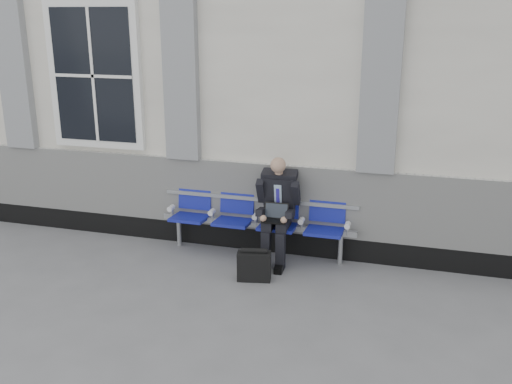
% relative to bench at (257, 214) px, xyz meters
% --- Properties ---
extents(ground, '(70.00, 70.00, 0.00)m').
position_rel_bench_xyz_m(ground, '(-2.64, -1.32, -0.55)').
color(ground, slate).
rests_on(ground, ground).
extents(station_building, '(14.40, 4.40, 4.49)m').
position_rel_bench_xyz_m(station_building, '(-2.66, 2.15, 1.67)').
color(station_building, white).
rests_on(station_building, ground).
extents(bench, '(2.60, 0.47, 0.91)m').
position_rel_bench_xyz_m(bench, '(0.00, 0.00, 0.00)').
color(bench, '#9EA0A3').
rests_on(bench, ground).
extents(businessman, '(0.54, 0.73, 1.36)m').
position_rel_bench_xyz_m(businessman, '(0.30, -0.13, 0.19)').
color(businessman, black).
rests_on(businessman, ground).
extents(briefcase, '(0.42, 0.24, 0.41)m').
position_rel_bench_xyz_m(briefcase, '(0.18, -0.77, -0.36)').
color(briefcase, black).
rests_on(briefcase, ground).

